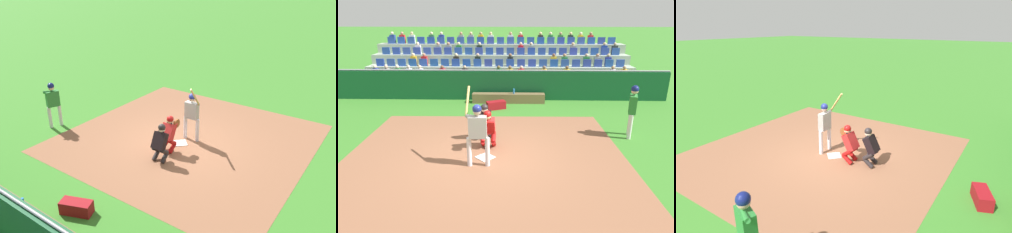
% 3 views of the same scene
% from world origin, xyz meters
% --- Properties ---
extents(ground_plane, '(160.00, 160.00, 0.00)m').
position_xyz_m(ground_plane, '(0.00, 0.00, 0.00)').
color(ground_plane, '#387A27').
extents(infield_dirt_patch, '(8.30, 8.34, 0.01)m').
position_xyz_m(infield_dirt_patch, '(0.00, 0.50, 0.00)').
color(infield_dirt_patch, brown).
rests_on(infield_dirt_patch, ground_plane).
extents(home_plate_marker, '(0.62, 0.62, 0.02)m').
position_xyz_m(home_plate_marker, '(0.00, 0.00, 0.02)').
color(home_plate_marker, white).
rests_on(home_plate_marker, infield_dirt_patch).
extents(batter_at_plate, '(0.65, 0.68, 2.14)m').
position_xyz_m(batter_at_plate, '(0.15, 0.47, 1.10)').
color(batter_at_plate, silver).
rests_on(batter_at_plate, ground_plane).
extents(catcher_crouching, '(0.46, 0.71, 1.28)m').
position_xyz_m(catcher_crouching, '(-0.03, -0.64, 0.71)').
color(catcher_crouching, '#AC1111').
rests_on(catcher_crouching, ground_plane).
extents(home_plate_umpire, '(0.48, 0.50, 1.27)m').
position_xyz_m(home_plate_umpire, '(0.12, -1.32, 0.69)').
color(home_plate_umpire, black).
rests_on(home_plate_umpire, ground_plane).
extents(dugout_wall, '(16.20, 0.24, 1.45)m').
position_xyz_m(dugout_wall, '(0.00, -6.16, 0.70)').
color(dugout_wall, '#0F4724').
rests_on(dugout_wall, ground_plane).
extents(dugout_bench, '(3.35, 0.40, 0.44)m').
position_xyz_m(dugout_bench, '(-0.59, -5.61, 0.22)').
color(dugout_bench, brown).
rests_on(dugout_bench, ground_plane).
extents(water_bottle_on_bench, '(0.07, 0.07, 0.25)m').
position_xyz_m(water_bottle_on_bench, '(-0.84, -5.57, 0.56)').
color(water_bottle_on_bench, blue).
rests_on(water_bottle_on_bench, dugout_bench).
extents(equipment_duffel_bag, '(0.89, 0.64, 0.35)m').
position_xyz_m(equipment_duffel_bag, '(-0.06, -4.63, 0.17)').
color(equipment_duffel_bag, maroon).
rests_on(equipment_duffel_bag, ground_plane).
extents(on_deck_batter, '(0.37, 0.58, 1.79)m').
position_xyz_m(on_deck_batter, '(-4.75, -1.68, 1.09)').
color(on_deck_batter, silver).
rests_on(on_deck_batter, ground_plane).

